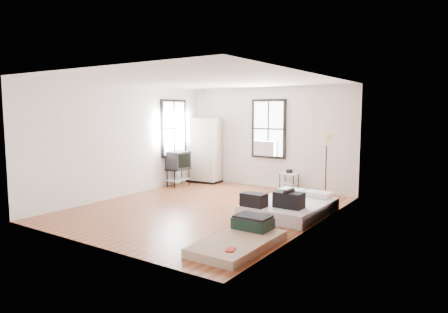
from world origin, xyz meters
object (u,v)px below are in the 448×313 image
Objects in this scene: tv_stand at (178,161)px; mattress_main at (289,206)px; floor_lamp at (327,143)px; mattress_bare at (242,238)px; side_table at (289,177)px; wardrobe at (204,150)px.

mattress_main is at bearing -11.98° from tv_stand.
floor_lamp reaches higher than mattress_main.
side_table is (-1.17, 4.35, 0.28)m from mattress_bare.
mattress_main is 1.02× the size of wardrobe.
floor_lamp reaches higher than mattress_bare.
mattress_main is 1.19× the size of floor_lamp.
mattress_bare is at bearing -34.78° from tv_stand.
floor_lamp is 4.42m from tv_stand.
tv_stand is (-0.21, -0.96, -0.25)m from wardrobe.
tv_stand is (-4.14, 3.32, 0.60)m from mattress_bare.
wardrobe is 2.82m from side_table.
side_table is 2.06m from floor_lamp.
mattress_bare is at bearing -74.93° from side_table.
side_table is at bearing 141.18° from floor_lamp.
mattress_bare is 5.87m from wardrobe.
wardrobe reaches higher than tv_stand.
side_table is at bearing -2.38° from wardrobe.
wardrobe is at bearing -178.55° from side_table.
mattress_bare is 1.02× the size of floor_lamp.
tv_stand reaches higher than mattress_main.
wardrobe is at bearing 132.52° from mattress_bare.
tv_stand reaches higher than side_table.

